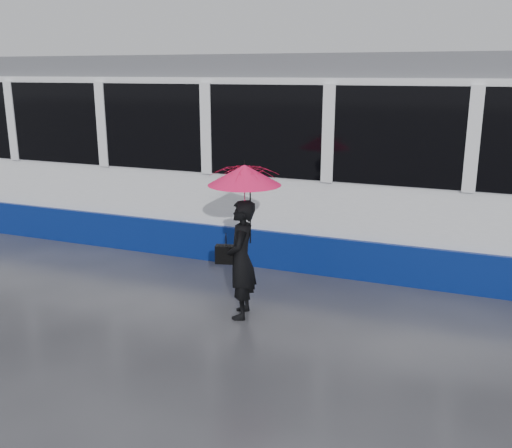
% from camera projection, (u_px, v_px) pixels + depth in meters
% --- Properties ---
extents(ground, '(90.00, 90.00, 0.00)m').
position_uv_depth(ground, '(174.00, 286.00, 8.50)').
color(ground, '#2C2C31').
rests_on(ground, ground).
extents(rails, '(34.00, 1.51, 0.02)m').
position_uv_depth(rails, '(240.00, 240.00, 10.74)').
color(rails, '#3F3D38').
rests_on(rails, ground).
extents(tram, '(26.00, 2.56, 3.35)m').
position_uv_depth(tram, '(165.00, 150.00, 10.87)').
color(tram, white).
rests_on(tram, ground).
extents(woman, '(0.50, 0.64, 1.54)m').
position_uv_depth(woman, '(241.00, 260.00, 7.26)').
color(woman, black).
rests_on(woman, ground).
extents(umbrella, '(1.11, 1.11, 1.04)m').
position_uv_depth(umbrella, '(245.00, 189.00, 7.00)').
color(umbrella, '#FC157B').
rests_on(umbrella, ground).
extents(handbag, '(0.30, 0.19, 0.42)m').
position_uv_depth(handbag, '(226.00, 254.00, 7.34)').
color(handbag, black).
rests_on(handbag, ground).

